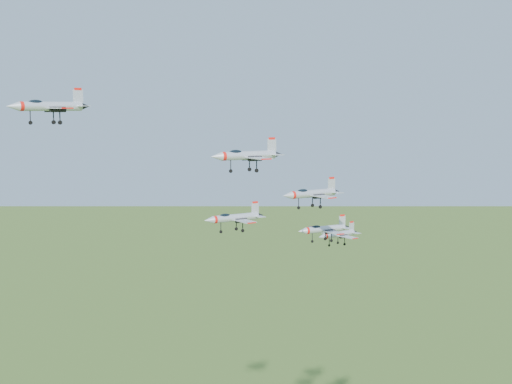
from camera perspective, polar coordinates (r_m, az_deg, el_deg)
jet_lead at (r=118.42m, az=-16.28°, el=6.62°), size 13.93×11.45×3.73m
jet_left_high at (r=120.51m, az=-0.78°, el=2.96°), size 13.79×11.51×3.69m
jet_right_high at (r=112.84m, az=4.43°, el=-0.11°), size 11.32×9.38×3.02m
jet_left_low at (r=130.03m, az=-1.79°, el=-2.06°), size 12.66×10.50×3.38m
jet_right_low at (r=126.07m, az=5.43°, el=-2.96°), size 10.82×9.06×2.90m
jet_trail at (r=142.56m, az=6.55°, el=-3.38°), size 10.54×8.64×2.83m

